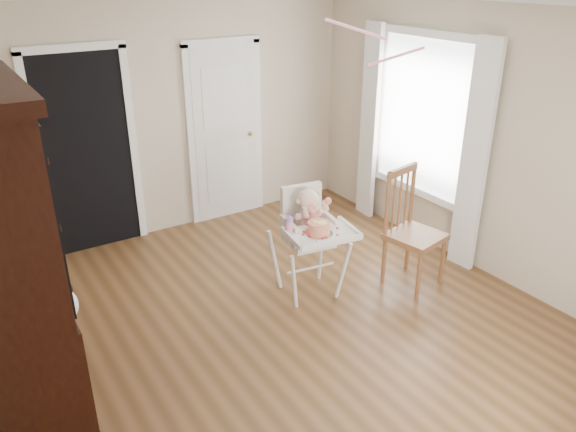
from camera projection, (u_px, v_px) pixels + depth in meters
floor at (289, 331)px, 4.82m from camera, size 5.00×5.00×0.00m
wall_back at (166, 115)px, 6.18m from camera, size 4.50×0.00×4.50m
wall_right at (486, 138)px, 5.37m from camera, size 0.00×5.00×5.00m
crown_molding at (289, 3)px, 3.73m from camera, size 4.50×5.00×0.12m
doorway at (87, 150)px, 5.82m from camera, size 1.06×0.05×2.22m
closet_door at (225, 135)px, 6.64m from camera, size 0.96×0.09×2.13m
window_right at (420, 127)px, 5.97m from camera, size 0.13×1.84×2.30m
high_chair at (309, 231)px, 5.11m from camera, size 0.71×0.84×1.07m
baby at (308, 214)px, 5.07m from camera, size 0.30×0.25×0.46m
cake at (319, 228)px, 4.84m from camera, size 0.25×0.25×0.12m
sippy_cup at (289, 224)px, 4.86m from camera, size 0.07×0.07×0.18m
china_cabinet at (7, 270)px, 3.47m from camera, size 0.61×1.37×2.31m
dining_chair at (413, 232)px, 5.36m from camera, size 0.55×0.55×1.15m
streamer at (356, 29)px, 4.30m from camera, size 0.33×0.40×0.15m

